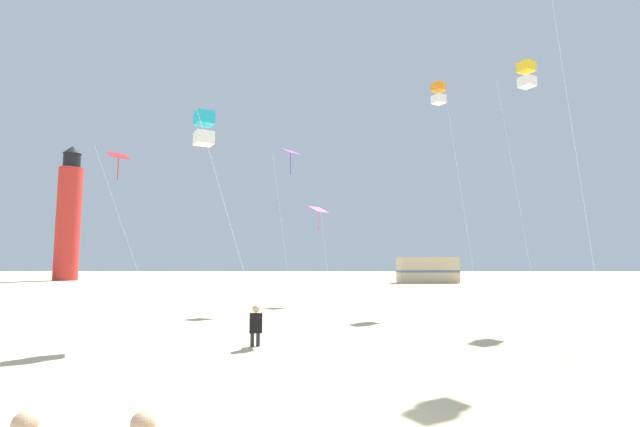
# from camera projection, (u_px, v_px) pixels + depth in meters

# --- Properties ---
(ground) EXTENTS (200.00, 200.00, 0.00)m
(ground) POSITION_uv_depth(u_px,v_px,m) (264.00, 426.00, 6.50)
(ground) COLOR beige
(kite_flyer_standing) EXTENTS (0.39, 0.54, 1.16)m
(kite_flyer_standing) POSITION_uv_depth(u_px,v_px,m) (256.00, 325.00, 12.39)
(kite_flyer_standing) COLOR black
(kite_flyer_standing) RESTS_ON ground
(kite_box_gold) EXTENTS (1.60, 1.68, 11.27)m
(kite_box_gold) POSITION_uv_depth(u_px,v_px,m) (527.00, 75.00, 20.42)
(kite_box_gold) COLOR silver
(kite_box_gold) RESTS_ON ground
(kite_diamond_scarlet) EXTENTS (2.58, 2.58, 7.61)m
(kite_diamond_scarlet) POSITION_uv_depth(u_px,v_px,m) (119.00, 161.00, 21.75)
(kite_diamond_scarlet) COLOR silver
(kite_diamond_scarlet) RESTS_ON ground
(kite_diamond_rainbow) EXTENTS (1.31, 1.31, 5.51)m
(kite_diamond_rainbow) POSITION_uv_depth(u_px,v_px,m) (319.00, 212.00, 26.16)
(kite_diamond_rainbow) COLOR silver
(kite_diamond_rainbow) RESTS_ON ground
(kite_box_cyan) EXTENTS (2.43, 2.43, 7.43)m
(kite_box_cyan) POSITION_uv_depth(u_px,v_px,m) (204.00, 129.00, 15.50)
(kite_box_cyan) COLOR silver
(kite_box_cyan) RESTS_ON ground
(kite_box_orange) EXTENTS (2.15, 2.15, 12.05)m
(kite_box_orange) POSITION_uv_depth(u_px,v_px,m) (439.00, 94.00, 24.81)
(kite_box_orange) COLOR silver
(kite_box_orange) RESTS_ON ground
(kite_diamond_violet) EXTENTS (1.55, 1.55, 8.26)m
(kite_diamond_violet) POSITION_uv_depth(u_px,v_px,m) (290.00, 157.00, 23.76)
(kite_diamond_violet) COLOR silver
(kite_diamond_violet) RESTS_ON ground
(lighthouse_distant) EXTENTS (2.80, 2.80, 16.80)m
(lighthouse_distant) POSITION_uv_depth(u_px,v_px,m) (69.00, 217.00, 56.40)
(lighthouse_distant) COLOR red
(lighthouse_distant) RESTS_ON ground
(rv_van_tan) EXTENTS (6.57, 2.71, 2.80)m
(rv_van_tan) POSITION_uv_depth(u_px,v_px,m) (427.00, 270.00, 49.45)
(rv_van_tan) COLOR #C6B28C
(rv_van_tan) RESTS_ON ground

